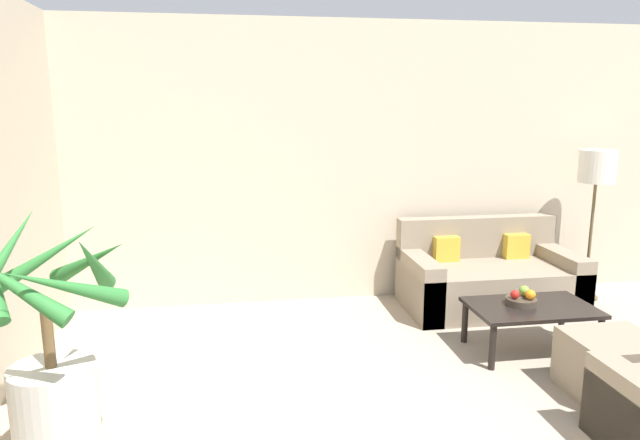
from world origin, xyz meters
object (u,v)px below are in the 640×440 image
object	(u,v)px
coffee_table	(531,312)
apple_green	(524,291)
ottoman	(612,366)
apple_red	(515,294)
potted_palm	(52,370)
floor_lamp	(597,173)
orange_fruit	(530,295)
fruit_bowl	(521,301)
sofa_loveseat	(488,279)

from	to	relation	value
coffee_table	apple_green	world-z (taller)	apple_green
ottoman	apple_red	bearing A→B (deg)	113.11
potted_palm	apple_green	size ratio (longest dim) A/B	16.73
potted_palm	floor_lamp	distance (m)	4.94
apple_green	orange_fruit	distance (m)	0.09
potted_palm	coffee_table	distance (m)	3.39
potted_palm	apple_red	size ratio (longest dim) A/B	19.80
ottoman	floor_lamp	bearing A→B (deg)	60.52
fruit_bowl	coffee_table	bearing A→B (deg)	-24.57
floor_lamp	coffee_table	distance (m)	1.87
ottoman	fruit_bowl	bearing A→B (deg)	109.15
floor_lamp	fruit_bowl	world-z (taller)	floor_lamp
fruit_bowl	sofa_loveseat	bearing A→B (deg)	79.00
apple_red	sofa_loveseat	bearing A→B (deg)	75.77
apple_red	apple_green	bearing A→B (deg)	26.18
sofa_loveseat	apple_green	bearing A→B (deg)	-98.62
floor_lamp	orange_fruit	xyz separation A→B (m)	(-1.23, -1.09, -0.79)
floor_lamp	orange_fruit	size ratio (longest dim) A/B	19.07
floor_lamp	apple_red	distance (m)	1.88
potted_palm	orange_fruit	world-z (taller)	potted_palm
coffee_table	apple_red	world-z (taller)	apple_red
orange_fruit	floor_lamp	bearing A→B (deg)	41.61
floor_lamp	coffee_table	xyz separation A→B (m)	(-1.21, -1.09, -0.93)
floor_lamp	orange_fruit	bearing A→B (deg)	-138.39
floor_lamp	orange_fruit	distance (m)	1.83
potted_palm	apple_green	distance (m)	3.38
floor_lamp	sofa_loveseat	bearing A→B (deg)	-175.40
fruit_bowl	potted_palm	bearing A→B (deg)	-164.65
ottoman	sofa_loveseat	bearing A→B (deg)	92.46
fruit_bowl	orange_fruit	distance (m)	0.09
floor_lamp	apple_green	world-z (taller)	floor_lamp
apple_green	coffee_table	bearing A→B (deg)	-73.65
orange_fruit	fruit_bowl	bearing A→B (deg)	142.17
fruit_bowl	apple_red	distance (m)	0.09
sofa_loveseat	coffee_table	bearing A→B (deg)	-96.57
apple_red	fruit_bowl	bearing A→B (deg)	4.11
floor_lamp	fruit_bowl	bearing A→B (deg)	-140.61
coffee_table	orange_fruit	distance (m)	0.14
floor_lamp	coffee_table	world-z (taller)	floor_lamp
floor_lamp	ottoman	xyz separation A→B (m)	(-1.02, -1.81, -1.06)
sofa_loveseat	apple_red	distance (m)	1.02
apple_green	orange_fruit	world-z (taller)	apple_green
apple_red	apple_green	world-z (taller)	apple_green
fruit_bowl	ottoman	world-z (taller)	fruit_bowl
coffee_table	fruit_bowl	size ratio (longest dim) A/B	4.03
sofa_loveseat	ottoman	xyz separation A→B (m)	(0.07, -1.72, -0.07)
apple_red	orange_fruit	bearing A→B (deg)	-18.10
coffee_table	apple_red	size ratio (longest dim) A/B	13.56
apple_green	floor_lamp	bearing A→B (deg)	39.16
sofa_loveseat	apple_red	size ratio (longest dim) A/B	22.87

